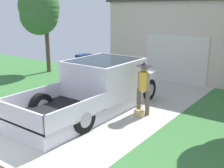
% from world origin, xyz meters
% --- Properties ---
extents(pickup_truck, '(2.18, 5.57, 1.64)m').
position_xyz_m(pickup_truck, '(0.13, 4.20, 0.75)').
color(pickup_truck, silver).
rests_on(pickup_truck, ground).
extents(person_with_hat, '(0.50, 0.50, 1.70)m').
position_xyz_m(person_with_hat, '(1.61, 4.51, 0.99)').
color(person_with_hat, brown).
rests_on(person_with_hat, ground).
extents(handbag, '(0.30, 0.14, 0.39)m').
position_xyz_m(handbag, '(1.65, 4.20, 0.13)').
color(handbag, tan).
rests_on(handbag, ground).
extents(house_with_garage, '(9.34, 6.35, 4.28)m').
position_xyz_m(house_with_garage, '(1.58, 11.96, 2.16)').
color(house_with_garage, beige).
rests_on(house_with_garage, ground).
extents(front_yard_tree, '(2.10, 2.09, 4.44)m').
position_xyz_m(front_yard_tree, '(-5.86, 6.80, 3.17)').
color(front_yard_tree, brown).
rests_on(front_yard_tree, ground).
extents(wheeled_trash_bin, '(0.60, 0.72, 1.07)m').
position_xyz_m(wheeled_trash_bin, '(-3.47, 7.45, 0.58)').
color(wheeled_trash_bin, navy).
rests_on(wheeled_trash_bin, ground).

